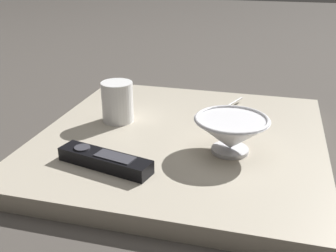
# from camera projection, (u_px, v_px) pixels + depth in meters

# --- Properties ---
(ground_plane) EXTENTS (6.00, 6.00, 0.00)m
(ground_plane) POSITION_uv_depth(u_px,v_px,m) (181.00, 148.00, 0.91)
(ground_plane) COLOR #47423D
(table) EXTENTS (0.61, 0.62, 0.04)m
(table) POSITION_uv_depth(u_px,v_px,m) (181.00, 141.00, 0.90)
(table) COLOR #B7AD99
(table) RESTS_ON ground
(cereal_bowl) EXTENTS (0.15, 0.15, 0.07)m
(cereal_bowl) POSITION_uv_depth(u_px,v_px,m) (231.00, 133.00, 0.80)
(cereal_bowl) COLOR silver
(cereal_bowl) RESTS_ON table
(coffee_mug) EXTENTS (0.07, 0.07, 0.09)m
(coffee_mug) POSITION_uv_depth(u_px,v_px,m) (117.00, 102.00, 0.95)
(coffee_mug) COLOR white
(coffee_mug) RESTS_ON table
(teaspoon) EXTENTS (0.06, 0.12, 0.02)m
(teaspoon) POSITION_uv_depth(u_px,v_px,m) (223.00, 109.00, 1.01)
(teaspoon) COLOR silver
(teaspoon) RESTS_ON table
(tv_remote_near) EXTENTS (0.19, 0.08, 0.03)m
(tv_remote_near) POSITION_uv_depth(u_px,v_px,m) (105.00, 160.00, 0.76)
(tv_remote_near) COLOR black
(tv_remote_near) RESTS_ON table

